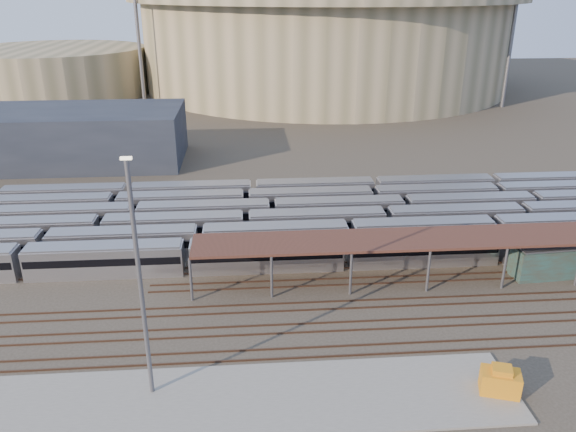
{
  "coord_description": "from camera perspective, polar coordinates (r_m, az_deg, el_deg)",
  "views": [
    {
      "loc": [
        -1.76,
        -51.69,
        31.29
      ],
      "look_at": [
        3.15,
        12.0,
        5.07
      ],
      "focal_mm": 35.0,
      "sensor_mm": 36.0,
      "label": 1
    }
  ],
  "objects": [
    {
      "name": "stadium",
      "position": [
        194.12,
        3.71,
        17.89
      ],
      "size": [
        124.0,
        124.0,
        32.5
      ],
      "color": "tan",
      "rests_on": "ground"
    },
    {
      "name": "inspection_shed",
      "position": [
        66.02,
        17.11,
        -2.22
      ],
      "size": [
        60.3,
        6.0,
        5.3
      ],
      "color": "slate",
      "rests_on": "ground"
    },
    {
      "name": "subway_trains",
      "position": [
        76.15,
        -2.9,
        -0.5
      ],
      "size": [
        129.53,
        23.9,
        3.6
      ],
      "color": "silver",
      "rests_on": "ground"
    },
    {
      "name": "secondary_arena",
      "position": [
        192.34,
        -22.65,
        13.41
      ],
      "size": [
        56.0,
        56.0,
        14.0
      ],
      "primitive_type": "cylinder",
      "color": "tan",
      "rests_on": "ground"
    },
    {
      "name": "empty_tracks",
      "position": [
        56.19,
        -1.91,
        -11.43
      ],
      "size": [
        170.0,
        9.62,
        0.18
      ],
      "color": "#4C3323",
      "rests_on": "ground"
    },
    {
      "name": "apron",
      "position": [
        48.27,
        -7.58,
        -18.18
      ],
      "size": [
        50.0,
        9.0,
        0.2
      ],
      "primitive_type": "cube",
      "color": "gray",
      "rests_on": "ground"
    },
    {
      "name": "yard_light_pole",
      "position": [
        44.42,
        -14.78,
        -6.63
      ],
      "size": [
        0.8,
        0.36,
        20.13
      ],
      "color": "slate",
      "rests_on": "apron"
    },
    {
      "name": "yellow_equipment",
      "position": [
        51.1,
        20.73,
        -15.5
      ],
      "size": [
        3.56,
        2.81,
        1.95
      ],
      "primitive_type": "cube",
      "rotation": [
        0.0,
        0.0,
        -0.31
      ],
      "color": "orange",
      "rests_on": "apron"
    },
    {
      "name": "service_building",
      "position": [
        114.8,
        -21.3,
        7.56
      ],
      "size": [
        42.0,
        20.0,
        10.0
      ],
      "primitive_type": "cube",
      "color": "#1E232D",
      "rests_on": "ground"
    },
    {
      "name": "floodlight_3",
      "position": [
        212.12,
        -7.03,
        19.29
      ],
      "size": [
        4.0,
        1.0,
        38.4
      ],
      "color": "slate",
      "rests_on": "ground"
    },
    {
      "name": "floodlight_2",
      "position": [
        168.15,
        21.89,
        17.19
      ],
      "size": [
        4.0,
        1.0,
        38.4
      ],
      "color": "slate",
      "rests_on": "ground"
    },
    {
      "name": "floodlight_0",
      "position": [
        164.49,
        -15.03,
        17.9
      ],
      "size": [
        4.0,
        1.0,
        38.4
      ],
      "color": "slate",
      "rests_on": "ground"
    },
    {
      "name": "ground",
      "position": [
        60.45,
        -2.13,
        -8.87
      ],
      "size": [
        420.0,
        420.0,
        0.0
      ],
      "primitive_type": "plane",
      "color": "#383026",
      "rests_on": "ground"
    }
  ]
}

